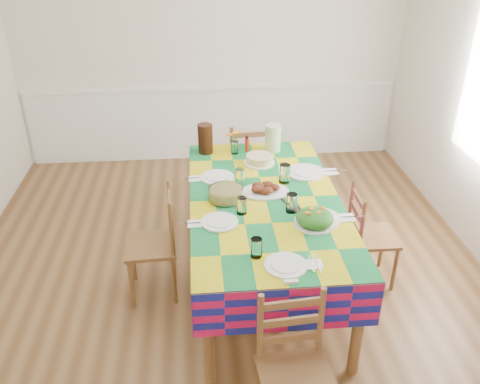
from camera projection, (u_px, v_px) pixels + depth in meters
name	position (u px, v px, depth m)	size (l,w,h in m)	color
room	(225.00, 130.00, 3.65)	(4.58, 5.08, 2.78)	brown
wainscot	(213.00, 121.00, 6.23)	(4.41, 0.06, 0.92)	white
dining_table	(265.00, 209.00, 3.89)	(1.14, 2.12, 0.82)	brown
setting_near_head	(276.00, 259.00, 3.12)	(0.43, 0.29, 0.13)	white
setting_left_near	(227.00, 216.00, 3.57)	(0.48, 0.28, 0.13)	white
setting_left_far	(224.00, 177.00, 4.09)	(0.50, 0.30, 0.13)	white
setting_right_near	(311.00, 213.00, 3.60)	(0.55, 0.32, 0.14)	white
setting_right_far	(299.00, 173.00, 4.15)	(0.60, 0.35, 0.15)	white
meat_platter	(265.00, 189.00, 3.90)	(0.37, 0.27, 0.07)	white
salad_platter	(315.00, 218.00, 3.50)	(0.29, 0.29, 0.12)	white
pasta_bowl	(226.00, 194.00, 3.80)	(0.26, 0.26, 0.09)	white
cake	(259.00, 160.00, 4.37)	(0.27, 0.27, 0.07)	white
serving_utensils	(292.00, 204.00, 3.76)	(0.16, 0.36, 0.01)	black
flower_vase	(234.00, 144.00, 4.52)	(0.14, 0.11, 0.22)	white
hot_sauce	(247.00, 143.00, 4.57)	(0.04, 0.04, 0.15)	red
green_pitcher	(273.00, 138.00, 4.57)	(0.14, 0.14, 0.24)	#B1D395
tea_pitcher	(205.00, 139.00, 4.52)	(0.13, 0.13, 0.27)	black
name_card	(291.00, 282.00, 2.96)	(0.09, 0.03, 0.02)	white
chair_near	(295.00, 372.00, 2.85)	(0.44, 0.42, 0.93)	brown
chair_far	(247.00, 165.00, 5.19)	(0.44, 0.42, 0.94)	brown
chair_left	(156.00, 244.00, 3.96)	(0.41, 0.43, 0.92)	brown
chair_right	(368.00, 237.00, 4.11)	(0.37, 0.39, 0.86)	brown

